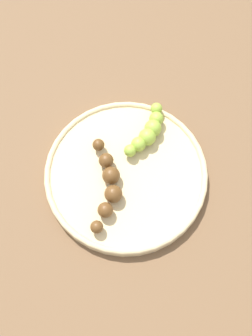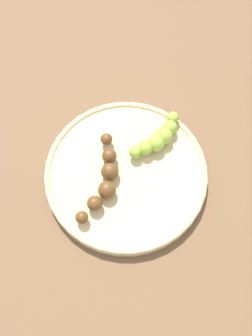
# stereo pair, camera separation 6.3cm
# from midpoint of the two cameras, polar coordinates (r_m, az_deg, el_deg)

# --- Properties ---
(ground_plane) EXTENTS (2.40, 2.40, 0.00)m
(ground_plane) POSITION_cam_midpoint_polar(r_m,az_deg,el_deg) (0.66, -2.69, -1.58)
(ground_plane) COLOR brown
(fruit_bowl) EXTENTS (0.27, 0.27, 0.02)m
(fruit_bowl) POSITION_cam_midpoint_polar(r_m,az_deg,el_deg) (0.65, -2.74, -1.20)
(fruit_bowl) COLOR #D1B784
(fruit_bowl) RESTS_ON ground_plane
(banana_overripe) EXTENTS (0.15, 0.08, 0.03)m
(banana_overripe) POSITION_cam_midpoint_polar(r_m,az_deg,el_deg) (0.62, -5.63, -2.73)
(banana_overripe) COLOR #593819
(banana_overripe) RESTS_ON fruit_bowl
(banana_green) EXTENTS (0.11, 0.04, 0.03)m
(banana_green) POSITION_cam_midpoint_polar(r_m,az_deg,el_deg) (0.66, 0.62, 5.05)
(banana_green) COLOR #8CAD38
(banana_green) RESTS_ON fruit_bowl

